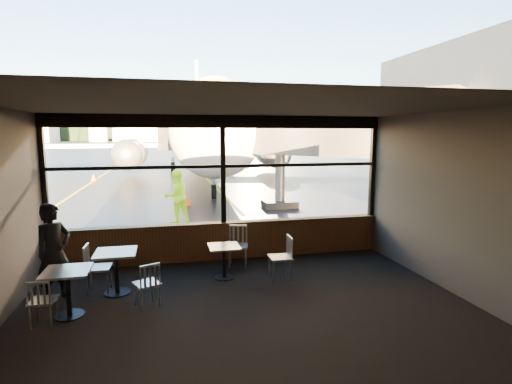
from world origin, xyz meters
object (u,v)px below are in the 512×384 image
object	(u,v)px
passenger	(54,253)
cone_nose	(188,200)
ground_crew	(176,196)
chair_mid_s	(147,284)
jet_bridge	(294,155)
chair_mid_w	(98,268)
cafe_table_near	(224,262)
cone_wing	(94,177)
cafe_table_left	(68,293)
chair_left_s	(43,301)
cafe_table_mid	(117,273)
chair_near_n	(238,247)
chair_near_e	(280,258)
airliner	(202,99)

from	to	relation	value
passenger	cone_nose	bearing A→B (deg)	25.34
ground_crew	cone_nose	world-z (taller)	ground_crew
chair_mid_s	ground_crew	distance (m)	6.96
jet_bridge	passenger	bearing A→B (deg)	-133.76
passenger	jet_bridge	bearing A→B (deg)	-1.34
chair_mid_w	ground_crew	size ratio (longest dim) A/B	0.52
cafe_table_near	cone_wing	bearing A→B (deg)	106.21
cafe_table_left	chair_mid_s	xyz separation A→B (m)	(1.27, 0.09, 0.02)
cone_wing	chair_left_s	bearing A→B (deg)	-82.87
cafe_table_mid	cone_nose	distance (m)	9.74
jet_bridge	chair_left_s	size ratio (longest dim) A/B	12.84
passenger	cafe_table_near	bearing A→B (deg)	-39.54
cafe_table_left	chair_left_s	bearing A→B (deg)	-141.03
chair_mid_w	cone_nose	size ratio (longest dim) A/B	2.19
cafe_table_mid	cafe_table_near	bearing A→B (deg)	9.66
chair_left_s	cafe_table_near	bearing A→B (deg)	29.45
cafe_table_left	chair_left_s	world-z (taller)	cafe_table_left
cafe_table_left	chair_mid_w	bearing A→B (deg)	71.47
chair_near_n	chair_near_e	bearing A→B (deg)	138.69
cafe_table_near	cone_nose	xyz separation A→B (m)	(-0.23, 9.19, -0.14)
chair_left_s	passenger	bearing A→B (deg)	97.69
chair_near_n	cone_wing	distance (m)	20.36
passenger	cone_nose	world-z (taller)	passenger
cafe_table_left	passenger	size ratio (longest dim) A/B	0.44
cone_wing	chair_mid_w	bearing A→B (deg)	-80.63
jet_bridge	ground_crew	distance (m)	4.90
chair_left_s	ground_crew	size ratio (longest dim) A/B	0.43
cafe_table_near	airliner	bearing A→B (deg)	85.58
passenger	chair_near_e	bearing A→B (deg)	-46.11
ground_crew	cone_wing	world-z (taller)	ground_crew
airliner	cone_wing	distance (m)	10.11
cafe_table_near	chair_mid_s	size ratio (longest dim) A/B	0.85
chair_near_e	ground_crew	world-z (taller)	ground_crew
chair_near_n	cone_wing	world-z (taller)	chair_near_n
airliner	cafe_table_left	distance (m)	25.85
chair_near_e	passenger	size ratio (longest dim) A/B	0.52
cone_nose	jet_bridge	bearing A→B (deg)	-30.32
cafe_table_near	cone_nose	distance (m)	9.19
cone_nose	chair_near_e	bearing A→B (deg)	-81.81
chair_mid_s	cafe_table_near	bearing A→B (deg)	11.76
cafe_table_near	chair_left_s	size ratio (longest dim) A/B	0.89
chair_left_s	passenger	distance (m)	1.14
chair_mid_s	passenger	distance (m)	1.84
cafe_table_mid	cafe_table_left	xyz separation A→B (m)	(-0.68, -0.84, -0.01)
ground_crew	chair_left_s	bearing A→B (deg)	47.93
chair_near_n	chair_mid_s	distance (m)	2.67
cafe_table_near	chair_near_e	size ratio (longest dim) A/B	0.76
ground_crew	airliner	bearing A→B (deg)	-122.76
chair_mid_w	jet_bridge	bearing A→B (deg)	140.80
cafe_table_mid	chair_mid_s	bearing A→B (deg)	-52.02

